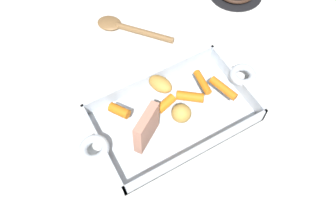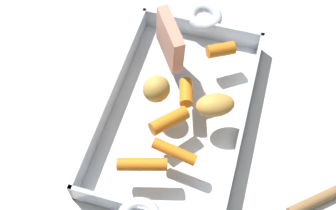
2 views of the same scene
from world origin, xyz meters
TOP-DOWN VIEW (x-y plane):
  - ground_plane at (0.00, 0.00)m, footprint 2.15×2.15m
  - roasting_dish at (0.00, 0.00)m, footprint 0.45×0.22m
  - roast_slice_thin at (-0.08, -0.03)m, footprint 0.08×0.06m
  - baby_carrot_northwest at (-0.11, 0.04)m, footprint 0.04×0.05m
  - baby_carrot_southeast at (0.09, 0.02)m, footprint 0.03×0.07m
  - baby_carrot_long at (0.04, -0.00)m, footprint 0.06×0.06m
  - baby_carrot_center_left at (-0.01, 0.01)m, footprint 0.05×0.03m
  - baby_carrot_northeast at (0.12, -0.02)m, footprint 0.04×0.07m
  - potato_halved at (0.00, 0.06)m, footprint 0.06×0.07m
  - potato_whole at (-0.00, -0.03)m, footprint 0.06×0.06m
  - serving_spoon at (0.02, 0.31)m, footprint 0.17×0.19m

SIDE VIEW (x-z plane):
  - ground_plane at x=0.00m, z-range 0.00..0.00m
  - serving_spoon at x=0.02m, z-range 0.00..0.02m
  - roasting_dish at x=0.00m, z-range -0.01..0.04m
  - baby_carrot_southeast at x=0.09m, z-range 0.04..0.06m
  - baby_carrot_northeast at x=0.12m, z-range 0.05..0.06m
  - baby_carrot_center_left at x=-0.01m, z-range 0.04..0.07m
  - baby_carrot_long at x=0.04m, z-range 0.04..0.07m
  - baby_carrot_northwest at x=-0.11m, z-range 0.04..0.07m
  - potato_halved at x=0.00m, z-range 0.05..0.08m
  - potato_whole at x=0.00m, z-range 0.05..0.09m
  - roast_slice_thin at x=-0.08m, z-range 0.04..0.13m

